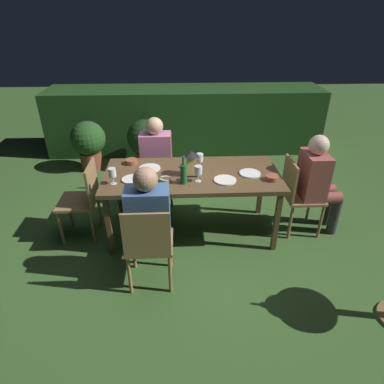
% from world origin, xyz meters
% --- Properties ---
extents(ground_plane, '(16.00, 16.00, 0.00)m').
position_xyz_m(ground_plane, '(0.00, 0.00, 0.00)').
color(ground_plane, '#385B28').
extents(dining_table, '(1.85, 0.86, 0.75)m').
position_xyz_m(dining_table, '(0.00, 0.00, 0.69)').
color(dining_table, brown).
rests_on(dining_table, ground).
extents(chair_side_right_a, '(0.42, 0.40, 0.87)m').
position_xyz_m(chair_side_right_a, '(-0.42, 0.82, 0.49)').
color(chair_side_right_a, '#937047').
rests_on(chair_side_right_a, ground).
extents(person_in_pink, '(0.38, 0.47, 1.15)m').
position_xyz_m(person_in_pink, '(-0.42, 0.63, 0.64)').
color(person_in_pink, '#C675A3').
rests_on(person_in_pink, ground).
extents(chair_head_far, '(0.40, 0.42, 0.87)m').
position_xyz_m(chair_head_far, '(1.17, 0.00, 0.49)').
color(chair_head_far, '#937047').
rests_on(chair_head_far, ground).
extents(person_in_rust, '(0.48, 0.38, 1.15)m').
position_xyz_m(person_in_rust, '(1.37, 0.00, 0.64)').
color(person_in_rust, '#9E4C47').
rests_on(person_in_rust, ground).
extents(chair_head_near, '(0.40, 0.42, 0.87)m').
position_xyz_m(chair_head_near, '(-1.17, 0.00, 0.49)').
color(chair_head_near, '#937047').
rests_on(chair_head_near, ground).
extents(chair_side_left_a, '(0.42, 0.40, 0.87)m').
position_xyz_m(chair_side_left_a, '(-0.42, -0.82, 0.49)').
color(chair_side_left_a, '#937047').
rests_on(chair_side_left_a, ground).
extents(person_in_blue, '(0.38, 0.47, 1.15)m').
position_xyz_m(person_in_blue, '(-0.42, -0.63, 0.64)').
color(person_in_blue, '#426699').
rests_on(person_in_blue, ground).
extents(lantern_centerpiece, '(0.15, 0.15, 0.27)m').
position_xyz_m(lantern_centerpiece, '(-0.01, -0.03, 0.89)').
color(lantern_centerpiece, black).
rests_on(lantern_centerpiece, dining_table).
extents(green_bottle_on_table, '(0.07, 0.07, 0.29)m').
position_xyz_m(green_bottle_on_table, '(-0.09, -0.21, 0.86)').
color(green_bottle_on_table, '#1E5B2D').
rests_on(green_bottle_on_table, dining_table).
extents(wine_glass_a, '(0.08, 0.08, 0.17)m').
position_xyz_m(wine_glass_a, '(-0.79, -0.19, 0.86)').
color(wine_glass_a, silver).
rests_on(wine_glass_a, dining_table).
extents(wine_glass_b, '(0.08, 0.08, 0.17)m').
position_xyz_m(wine_glass_b, '(0.05, -0.18, 0.86)').
color(wine_glass_b, silver).
rests_on(wine_glass_b, dining_table).
extents(wine_glass_c, '(0.08, 0.08, 0.17)m').
position_xyz_m(wine_glass_c, '(0.09, 0.13, 0.86)').
color(wine_glass_c, silver).
rests_on(wine_glass_c, dining_table).
extents(plate_a, '(0.21, 0.21, 0.01)m').
position_xyz_m(plate_a, '(-0.61, -0.12, 0.75)').
color(plate_a, white).
rests_on(plate_a, dining_table).
extents(plate_b, '(0.23, 0.23, 0.01)m').
position_xyz_m(plate_b, '(0.33, -0.18, 0.75)').
color(plate_b, white).
rests_on(plate_b, dining_table).
extents(plate_c, '(0.23, 0.23, 0.01)m').
position_xyz_m(plate_c, '(-0.45, 0.14, 0.75)').
color(plate_c, white).
rests_on(plate_c, dining_table).
extents(plate_d, '(0.22, 0.22, 0.01)m').
position_xyz_m(plate_d, '(0.61, -0.04, 0.75)').
color(plate_d, white).
rests_on(plate_d, dining_table).
extents(bowl_olives, '(0.12, 0.12, 0.04)m').
position_xyz_m(bowl_olives, '(-0.28, -0.18, 0.77)').
color(bowl_olives, '#BCAD8E').
rests_on(bowl_olives, dining_table).
extents(bowl_bread, '(0.13, 0.13, 0.05)m').
position_xyz_m(bowl_bread, '(-0.67, 0.28, 0.77)').
color(bowl_bread, '#9E5138').
rests_on(bowl_bread, dining_table).
extents(bowl_salad, '(0.13, 0.13, 0.05)m').
position_xyz_m(bowl_salad, '(0.80, -0.18, 0.77)').
color(bowl_salad, '#9E5138').
rests_on(bowl_salad, dining_table).
extents(hedge_backdrop, '(4.68, 0.87, 1.07)m').
position_xyz_m(hedge_backdrop, '(0.00, 2.59, 0.54)').
color(hedge_backdrop, '#1E4219').
rests_on(hedge_backdrop, ground).
extents(potted_plant_by_hedge, '(0.53, 0.53, 0.78)m').
position_xyz_m(potted_plant_by_hedge, '(-1.52, 1.76, 0.45)').
color(potted_plant_by_hedge, brown).
rests_on(potted_plant_by_hedge, ground).
extents(potted_plant_corner, '(0.56, 0.56, 0.78)m').
position_xyz_m(potted_plant_corner, '(-0.65, 1.81, 0.44)').
color(potted_plant_corner, brown).
rests_on(potted_plant_corner, ground).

